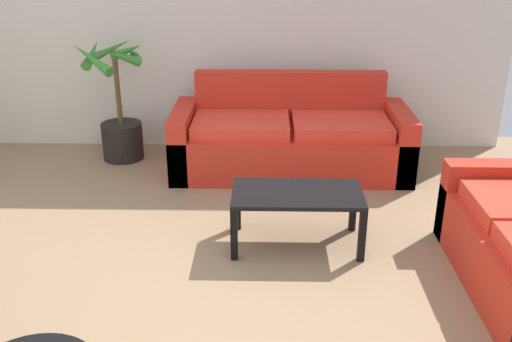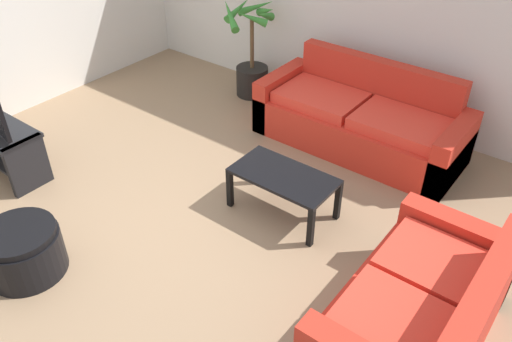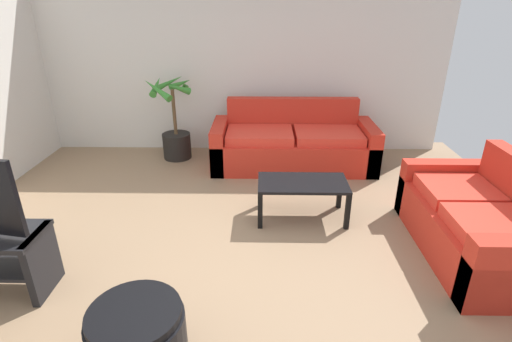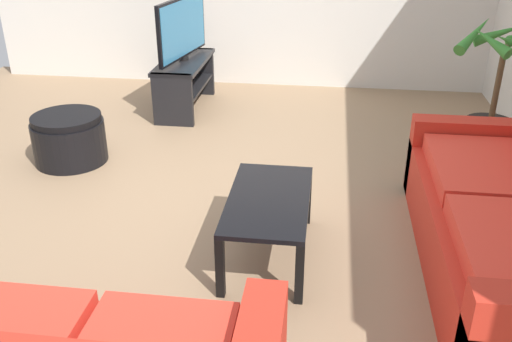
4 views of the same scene
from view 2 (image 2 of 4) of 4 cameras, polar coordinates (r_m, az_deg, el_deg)
name	(u,v)px [view 2 (image 2 of 4)]	position (r m, az deg, el deg)	size (l,w,h in m)	color
ground_plane	(165,226)	(4.81, -9.92, -6.01)	(6.60, 6.60, 0.00)	#937556
couch_main	(361,122)	(5.79, 11.43, 5.35)	(2.24, 0.90, 0.90)	red
couch_loveseat	(419,314)	(3.83, 17.44, -14.73)	(0.90, 1.65, 0.90)	red
coffee_table	(284,180)	(4.68, 3.05, -1.01)	(0.95, 0.50, 0.43)	black
potted_palm	(251,62)	(6.73, -0.50, 11.91)	(0.69, 0.77, 1.22)	black
ottoman	(24,251)	(4.60, -24.20, -8.03)	(0.62, 0.62, 0.43)	black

